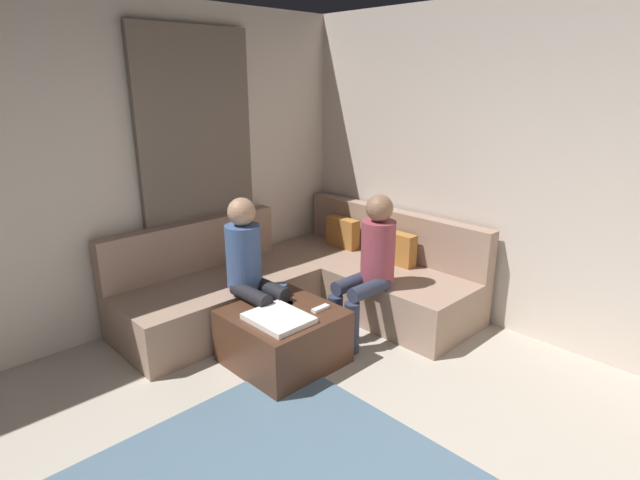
% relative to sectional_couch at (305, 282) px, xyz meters
% --- Properties ---
extents(wall_back, '(6.00, 0.12, 2.70)m').
position_rel_sectional_couch_xyz_m(wall_back, '(2.08, 1.06, 1.07)').
color(wall_back, beige).
rests_on(wall_back, ground_plane).
extents(wall_left, '(0.12, 6.00, 2.70)m').
position_rel_sectional_couch_xyz_m(wall_left, '(-0.86, -1.88, 1.07)').
color(wall_left, beige).
rests_on(wall_left, ground_plane).
extents(curtain_panel, '(0.06, 1.10, 2.50)m').
position_rel_sectional_couch_xyz_m(curtain_panel, '(-0.76, -0.58, 0.97)').
color(curtain_panel, '#726659').
rests_on(curtain_panel, ground_plane).
extents(sectional_couch, '(2.10, 2.55, 0.87)m').
position_rel_sectional_couch_xyz_m(sectional_couch, '(0.00, 0.00, 0.00)').
color(sectional_couch, '#9E7F6B').
rests_on(sectional_couch, ground_plane).
extents(ottoman, '(0.76, 0.76, 0.42)m').
position_rel_sectional_couch_xyz_m(ottoman, '(0.54, -0.73, -0.07)').
color(ottoman, '#4C2D1E').
rests_on(ottoman, ground_plane).
extents(folded_blanket, '(0.44, 0.36, 0.04)m').
position_rel_sectional_couch_xyz_m(folded_blanket, '(0.64, -0.85, 0.16)').
color(folded_blanket, white).
rests_on(folded_blanket, ottoman).
extents(coffee_mug, '(0.08, 0.08, 0.10)m').
position_rel_sectional_couch_xyz_m(coffee_mug, '(0.32, -0.55, 0.19)').
color(coffee_mug, '#334C72').
rests_on(coffee_mug, ottoman).
extents(game_remote, '(0.05, 0.15, 0.02)m').
position_rel_sectional_couch_xyz_m(game_remote, '(0.72, -0.51, 0.15)').
color(game_remote, white).
rests_on(game_remote, ottoman).
extents(person_on_couch_back, '(0.30, 0.60, 1.20)m').
position_rel_sectional_couch_xyz_m(person_on_couch_back, '(0.72, 0.06, 0.38)').
color(person_on_couch_back, '#2D3347').
rests_on(person_on_couch_back, ground_plane).
extents(person_on_couch_side, '(0.60, 0.30, 1.20)m').
position_rel_sectional_couch_xyz_m(person_on_couch_side, '(0.15, -0.71, 0.38)').
color(person_on_couch_side, black).
rests_on(person_on_couch_side, ground_plane).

